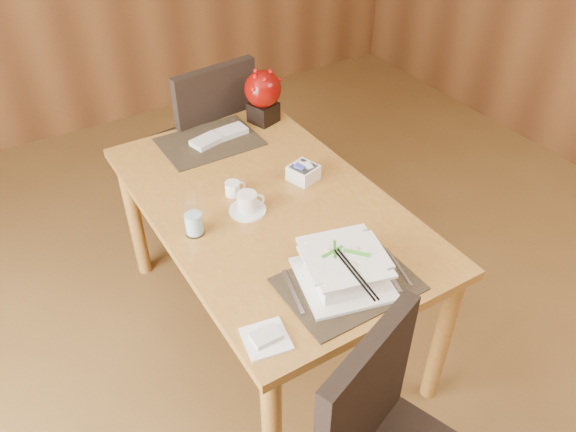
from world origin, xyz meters
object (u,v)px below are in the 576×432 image
water_glass (193,216)px  far_chair (207,138)px  creamer_jug (233,189)px  bread_plate (266,339)px  coffee_cup (247,204)px  berry_decor (263,94)px  sugar_caddy (303,173)px  dining_table (268,220)px  soup_setting (344,269)px

water_glass → far_chair: (0.46, 0.90, -0.26)m
water_glass → creamer_jug: 0.28m
water_glass → bread_plate: 0.59m
water_glass → coffee_cup: bearing=3.8°
berry_decor → sugar_caddy: bearing=-101.3°
berry_decor → dining_table: bearing=-118.2°
sugar_caddy → far_chair: size_ratio=0.11×
sugar_caddy → berry_decor: (0.11, 0.53, 0.12)m
soup_setting → bread_plate: soup_setting is taller
berry_decor → bread_plate: 1.39m
dining_table → creamer_jug: creamer_jug is taller
bread_plate → far_chair: size_ratio=0.13×
dining_table → bread_plate: bearing=-120.4°
sugar_caddy → bread_plate: 0.88m
far_chair → coffee_cup: bearing=69.1°
dining_table → berry_decor: size_ratio=5.66×
dining_table → soup_setting: 0.55m
dining_table → sugar_caddy: size_ratio=13.80×
coffee_cup → berry_decor: (0.42, 0.60, 0.11)m
creamer_jug → sugar_caddy: bearing=0.4°
water_glass → sugar_caddy: (0.54, 0.09, -0.05)m
water_glass → far_chair: far_chair is taller
coffee_cup → water_glass: (-0.23, -0.02, 0.05)m
soup_setting → water_glass: size_ratio=2.16×
creamer_jug → bread_plate: bearing=-98.3°
coffee_cup → sugar_caddy: 0.32m
dining_table → coffee_cup: 0.17m
sugar_caddy → water_glass: bearing=-170.8°
soup_setting → far_chair: far_chair is taller
creamer_jug → far_chair: bearing=85.1°
coffee_cup → far_chair: 0.94m
creamer_jug → sugar_caddy: sugar_caddy is taller
berry_decor → coffee_cup: bearing=-124.6°
far_chair → dining_table: bearing=75.2°
dining_table → creamer_jug: (-0.10, 0.12, 0.13)m
berry_decor → bread_plate: (-0.67, -1.20, -0.15)m
soup_setting → dining_table: bearing=103.6°
soup_setting → far_chair: (0.13, 1.40, -0.24)m
soup_setting → water_glass: water_glass is taller
coffee_cup → far_chair: far_chair is taller
creamer_jug → coffee_cup: bearing=-79.8°
dining_table → sugar_caddy: 0.26m
creamer_jug → far_chair: (0.22, 0.75, -0.21)m
far_chair → berry_decor: bearing=117.6°
water_glass → sugar_caddy: size_ratio=1.54×
sugar_caddy → coffee_cup: bearing=-166.8°
coffee_cup → creamer_jug: coffee_cup is taller
dining_table → soup_setting: soup_setting is taller
water_glass → berry_decor: 0.90m
sugar_caddy → bread_plate: size_ratio=0.80×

